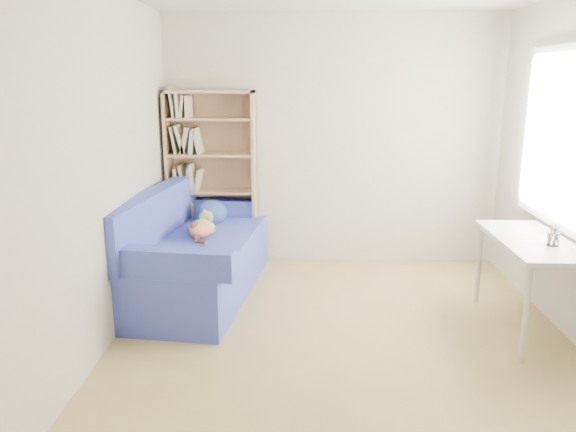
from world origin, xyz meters
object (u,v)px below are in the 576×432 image
object	(u,v)px
bookshelf	(212,187)
desk	(532,249)
pen_cup	(553,237)
sofa	(193,256)

from	to	relation	value
bookshelf	desk	bearing A→B (deg)	-30.00
bookshelf	desk	xyz separation A→B (m)	(2.72, -1.57, -0.17)
bookshelf	desk	world-z (taller)	bookshelf
desk	pen_cup	size ratio (longest dim) A/B	6.97
bookshelf	desk	size ratio (longest dim) A/B	1.57
sofa	pen_cup	bearing A→B (deg)	-10.01
sofa	desk	world-z (taller)	sofa
desk	sofa	bearing A→B (deg)	165.75
bookshelf	pen_cup	bearing A→B (deg)	-31.86
sofa	bookshelf	distance (m)	0.99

